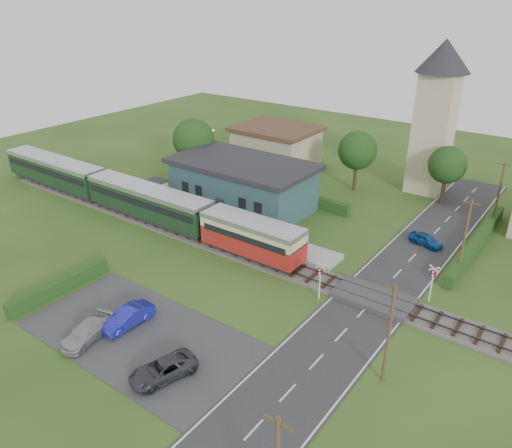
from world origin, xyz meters
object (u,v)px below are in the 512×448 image
Objects in this scene: pedestrian_near at (271,237)px; pedestrian_far at (167,200)px; car_park_dark at (163,369)px; car_park_blue at (128,317)px; crossing_signal_near at (320,276)px; car_on_road at (426,240)px; crossing_signal_far at (433,278)px; station_building at (243,184)px; train at (128,195)px; church_tower at (437,107)px; equipment_hut at (155,191)px; house_west at (276,146)px; car_park_silver at (87,332)px.

pedestrian_far is at bearing 8.06° from pedestrian_near.
car_park_blue is at bearing 176.08° from car_park_dark.
crossing_signal_near is 0.99× the size of car_on_road.
pedestrian_near is (-15.19, 0.11, -0.96)m from crossing_signal_far.
station_building is 23.82m from car_park_blue.
pedestrian_far is at bearing 48.67° from train.
crossing_signal_far reaches higher than car_on_road.
church_tower reaches higher than crossing_signal_far.
church_tower is 5.37× the size of crossing_signal_far.
house_west is (3.00, 19.80, 1.04)m from equipment_hut.
crossing_signal_near is at bearing -49.89° from house_west.
car_on_road is (28.85, 11.70, -1.56)m from train.
car_park_silver is at bearing 92.53° from pedestrian_near.
crossing_signal_far is at bearing -15.63° from station_building.
car_on_road is (-3.52, 9.30, -1.52)m from crossing_signal_far.
pedestrian_far reaches higher than car_park_silver.
car_park_silver is (14.62, -16.50, -1.48)m from train.
equipment_hut is 0.06× the size of train.
pedestrian_far is (-11.93, 19.55, 0.53)m from car_park_silver.
car_on_road is at bearing 52.17° from car_park_silver.
station_building is at bearing -69.01° from pedestrian_far.
station_building reaches higher than equipment_hut.
equipment_hut is 0.59× the size of car_park_dark.
car_on_road is at bearing 110.71° from crossing_signal_far.
car_park_silver is 19.18m from pedestrian_near.
church_tower is at bearing 47.57° from train.
house_west reaches higher than crossing_signal_near.
crossing_signal_far is (7.20, 4.80, 0.00)m from crossing_signal_near.
equipment_hut is 33.48m from church_tower.
church_tower reaches higher than equipment_hut.
house_west reaches higher than equipment_hut.
equipment_hut is 25.04m from crossing_signal_near.
crossing_signal_far is at bearing -170.22° from pedestrian_near.
pedestrian_far is at bearing -132.57° from church_tower.
crossing_signal_far is (23.60, -6.60, -0.55)m from station_building.
car_park_silver is 2.73× the size of pedestrian_far.
church_tower reaches higher than house_west.
crossing_signal_far is (32.36, 2.39, -0.04)m from train.
station_building reaches higher than car_on_road.
car_on_road is at bearing -131.58° from pedestrian_near.
crossing_signal_near is 14.13m from car_park_dark.
pedestrian_near is (-4.50, 18.52, 0.50)m from car_park_dark.
house_west is at bearing -46.59° from pedestrian_near.
house_west reaches higher than train.
car_park_blue is at bearing -136.02° from crossing_signal_far.
train reaches higher than crossing_signal_near.
train reaches higher than car_park_blue.
car_park_silver is at bearing -126.82° from crossing_signal_near.
pedestrian_near reaches higher than car_park_dark.
car_park_silver is 7.07m from car_park_dark.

